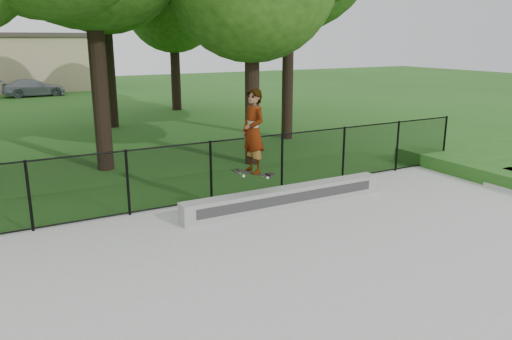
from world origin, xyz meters
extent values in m
plane|color=#275718|center=(0.00, 0.00, 0.00)|extent=(100.00, 100.00, 0.00)
cube|color=#AAAAA5|center=(0.00, 0.00, 0.03)|extent=(14.00, 12.00, 0.06)
cube|color=#9B9B97|center=(1.38, 4.70, 0.29)|extent=(5.21, 0.40, 0.46)
imported|color=gray|center=(-1.34, 33.21, 0.59)|extent=(3.84, 1.93, 1.18)
cube|color=black|center=(0.50, 4.68, 0.99)|extent=(0.81, 0.23, 0.28)
imported|color=#C1F8FE|center=(0.50, 4.68, 1.93)|extent=(0.50, 0.71, 1.85)
cylinder|color=black|center=(-4.00, 5.90, 0.81)|extent=(0.06, 0.06, 1.50)
cylinder|color=black|center=(-2.00, 5.90, 0.81)|extent=(0.06, 0.06, 1.50)
cylinder|color=black|center=(0.00, 5.90, 0.81)|extent=(0.06, 0.06, 1.50)
cylinder|color=black|center=(2.00, 5.90, 0.81)|extent=(0.06, 0.06, 1.50)
cylinder|color=black|center=(4.00, 5.90, 0.81)|extent=(0.06, 0.06, 1.50)
cylinder|color=black|center=(6.00, 5.90, 0.81)|extent=(0.06, 0.06, 1.50)
cylinder|color=black|center=(8.00, 5.90, 0.81)|extent=(0.06, 0.06, 1.50)
cylinder|color=black|center=(0.00, 5.90, 1.53)|extent=(16.00, 0.04, 0.04)
cylinder|color=black|center=(0.00, 5.90, 0.11)|extent=(16.00, 0.04, 0.04)
cube|color=black|center=(0.00, 5.90, 0.81)|extent=(16.00, 0.01, 1.50)
cube|color=#AAAAA5|center=(7.12, 3.00, 0.07)|extent=(0.37, 1.20, 0.15)
cylinder|color=black|center=(-1.50, 10.50, 2.80)|extent=(0.44, 0.44, 5.59)
cylinder|color=black|center=(2.80, 9.00, 2.16)|extent=(0.44, 0.44, 4.32)
cylinder|color=black|center=(6.00, 12.00, 2.79)|extent=(0.44, 0.44, 5.58)
cylinder|color=black|center=(0.50, 18.00, 2.76)|extent=(0.44, 0.44, 5.52)
cylinder|color=black|center=(5.00, 22.00, 2.13)|extent=(0.44, 0.44, 4.26)
sphere|color=#224512|center=(5.00, 22.00, 5.67)|extent=(5.12, 5.12, 5.12)
cube|color=tan|center=(-2.00, 38.00, 2.00)|extent=(12.00, 6.00, 4.00)
cube|color=#3F3833|center=(-2.00, 38.00, 4.15)|extent=(12.40, 6.40, 0.30)
camera|label=1|loc=(-4.60, -4.71, 3.89)|focal=35.00mm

